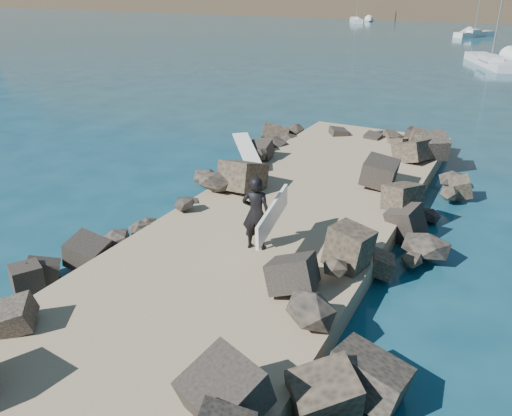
{
  "coord_description": "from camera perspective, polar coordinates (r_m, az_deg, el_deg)",
  "views": [
    {
      "loc": [
        5.35,
        -11.01,
        6.65
      ],
      "look_at": [
        0.0,
        -1.0,
        1.5
      ],
      "focal_mm": 35.0,
      "sensor_mm": 36.0,
      "label": 1
    }
  ],
  "objects": [
    {
      "name": "riprap_left",
      "position": [
        14.01,
        -11.51,
        -2.16
      ],
      "size": [
        2.6,
        22.0,
        1.0
      ],
      "primitive_type": "cube",
      "color": "black",
      "rests_on": "ground"
    },
    {
      "name": "sailboat_c",
      "position": [
        49.68,
        25.23,
        14.92
      ],
      "size": [
        5.24,
        8.63,
        10.22
      ],
      "color": "silver",
      "rests_on": "ground"
    },
    {
      "name": "jetty",
      "position": [
        12.25,
        -2.22,
        -6.83
      ],
      "size": [
        6.0,
        26.0,
        0.6
      ],
      "primitive_type": "cube",
      "color": "#8C7759",
      "rests_on": "ground"
    },
    {
      "name": "sailboat_b",
      "position": [
        76.07,
        23.66,
        17.76
      ],
      "size": [
        4.61,
        6.41,
        8.0
      ],
      "color": "silver",
      "rests_on": "ground"
    },
    {
      "name": "surfboard_resting",
      "position": [
        18.21,
        -1.09,
        6.45
      ],
      "size": [
        1.97,
        2.1,
        0.08
      ],
      "primitive_type": "cube",
      "rotation": [
        0.0,
        0.0,
        0.73
      ],
      "color": "white",
      "rests_on": "riprap_left"
    },
    {
      "name": "ground",
      "position": [
        13.93,
        1.94,
        -4.12
      ],
      "size": [
        800.0,
        800.0,
        0.0
      ],
      "primitive_type": "plane",
      "color": "#0F384C",
      "rests_on": "ground"
    },
    {
      "name": "sailboat_e",
      "position": [
        97.74,
        11.37,
        20.28
      ],
      "size": [
        4.48,
        7.51,
        8.97
      ],
      "color": "silver",
      "rests_on": "ground"
    },
    {
      "name": "riprap_right",
      "position": [
        11.59,
        11.68,
        -8.23
      ],
      "size": [
        2.6,
        22.0,
        1.0
      ],
      "primitive_type": "cube",
      "color": "black",
      "rests_on": "ground"
    },
    {
      "name": "surfer_with_board",
      "position": [
        12.04,
        0.26,
        -0.63
      ],
      "size": [
        1.06,
        2.33,
        1.9
      ],
      "color": "black",
      "rests_on": "jetty"
    }
  ]
}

